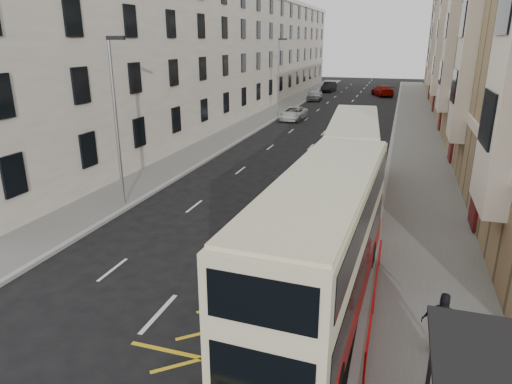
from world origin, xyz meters
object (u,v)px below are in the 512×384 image
(street_lamp_near, at_px, (116,114))
(car_dark, at_px, (329,87))
(white_van, at_px, (293,113))
(pedestrian_far, at_px, (442,325))
(double_decker_rear, at_px, (352,157))
(street_lamp_far, at_px, (279,73))
(car_silver, at_px, (315,94))
(car_red, at_px, (383,91))
(double_decker_front, at_px, (322,245))

(street_lamp_near, height_order, car_dark, street_lamp_near)
(white_van, bearing_deg, pedestrian_far, -68.10)
(double_decker_rear, xyz_separation_m, car_dark, (-9.30, 51.72, -1.34))
(street_lamp_far, xyz_separation_m, pedestrian_far, (14.37, -37.63, -3.60))
(pedestrian_far, height_order, car_silver, pedestrian_far)
(double_decker_rear, height_order, pedestrian_far, double_decker_rear)
(double_decker_rear, height_order, car_red, double_decker_rear)
(white_van, height_order, car_silver, car_silver)
(double_decker_front, relative_size, car_red, 2.01)
(street_lamp_near, relative_size, car_dark, 1.69)
(street_lamp_far, bearing_deg, car_red, 66.93)
(street_lamp_far, relative_size, pedestrian_far, 4.49)
(double_decker_rear, xyz_separation_m, car_silver, (-9.46, 40.13, -1.31))
(pedestrian_far, bearing_deg, car_red, -73.65)
(car_dark, bearing_deg, double_decker_rear, -75.92)
(double_decker_rear, bearing_deg, white_van, 106.03)
(street_lamp_far, height_order, white_van, street_lamp_far)
(car_dark, distance_m, car_red, 9.32)
(street_lamp_near, height_order, street_lamp_far, same)
(street_lamp_far, distance_m, double_decker_front, 38.08)
(street_lamp_far, distance_m, car_silver, 15.79)
(street_lamp_far, distance_m, white_van, 4.85)
(pedestrian_far, bearing_deg, street_lamp_far, -56.94)
(street_lamp_near, distance_m, car_dark, 57.02)
(street_lamp_near, bearing_deg, car_red, 79.46)
(street_lamp_near, bearing_deg, white_van, 85.71)
(car_silver, bearing_deg, white_van, -91.19)
(double_decker_front, relative_size, pedestrian_far, 6.20)
(street_lamp_near, height_order, car_silver, street_lamp_near)
(street_lamp_far, height_order, pedestrian_far, street_lamp_far)
(street_lamp_far, height_order, car_silver, street_lamp_far)
(street_lamp_near, xyz_separation_m, pedestrian_far, (14.37, -7.63, -3.60))
(double_decker_front, bearing_deg, white_van, 106.77)
(street_lamp_near, height_order, car_red, street_lamp_near)
(double_decker_front, bearing_deg, car_silver, 103.14)
(double_decker_front, height_order, double_decker_rear, double_decker_front)
(white_van, relative_size, car_red, 0.87)
(double_decker_front, height_order, car_red, double_decker_front)
(car_silver, bearing_deg, double_decker_rear, -81.14)
(street_lamp_near, distance_m, white_van, 28.53)
(double_decker_rear, distance_m, pedestrian_far, 13.37)
(street_lamp_near, bearing_deg, car_dark, 88.67)
(white_van, distance_m, car_dark, 28.71)
(car_silver, distance_m, car_red, 11.87)
(street_lamp_near, xyz_separation_m, double_decker_rear, (10.61, 5.15, -2.52))
(pedestrian_far, relative_size, car_silver, 0.38)
(car_red, bearing_deg, car_silver, 22.83)
(pedestrian_far, bearing_deg, car_dark, -66.40)
(car_silver, height_order, car_dark, car_silver)
(street_lamp_near, distance_m, double_decker_front, 12.95)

